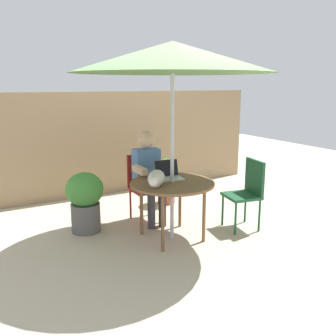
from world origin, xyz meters
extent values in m
plane|color=#BCAD93|center=(0.00, 0.00, 0.00)|extent=(14.00, 14.00, 0.00)
cube|color=#937756|center=(0.00, 2.18, 0.86)|extent=(5.56, 0.08, 1.71)
cylinder|color=brown|center=(0.00, 0.00, 0.69)|extent=(1.00, 1.00, 0.03)
cylinder|color=brown|center=(0.27, 0.27, 0.34)|extent=(0.04, 0.04, 0.67)
cylinder|color=brown|center=(-0.27, 0.27, 0.34)|extent=(0.04, 0.04, 0.67)
cylinder|color=brown|center=(-0.27, -0.27, 0.34)|extent=(0.04, 0.04, 0.67)
cylinder|color=brown|center=(0.27, -0.27, 0.34)|extent=(0.04, 0.04, 0.67)
cylinder|color=#B7B7BC|center=(0.00, 0.00, 1.05)|extent=(0.04, 0.04, 2.10)
cone|color=#4C723F|center=(0.00, 0.00, 2.11)|extent=(2.26, 2.26, 0.34)
sphere|color=#B7B7BC|center=(0.00, 0.00, 2.13)|extent=(0.06, 0.06, 0.06)
cube|color=maroon|center=(0.00, 0.70, 0.44)|extent=(0.40, 0.40, 0.04)
cube|color=maroon|center=(0.00, 0.88, 0.67)|extent=(0.40, 0.04, 0.44)
cylinder|color=maroon|center=(0.17, 0.87, 0.21)|extent=(0.03, 0.03, 0.42)
cylinder|color=maroon|center=(-0.17, 0.87, 0.21)|extent=(0.03, 0.03, 0.42)
cylinder|color=maroon|center=(-0.17, 0.53, 0.21)|extent=(0.03, 0.03, 0.42)
cylinder|color=maroon|center=(0.17, 0.53, 0.21)|extent=(0.03, 0.03, 0.42)
cube|color=#194C2D|center=(0.93, -0.16, 0.44)|extent=(0.46, 0.46, 0.04)
cube|color=#194C2D|center=(1.10, -0.19, 0.67)|extent=(0.10, 0.40, 0.44)
cylinder|color=#194C2D|center=(1.07, -0.36, 0.21)|extent=(0.03, 0.03, 0.42)
cylinder|color=#194C2D|center=(1.12, -0.02, 0.21)|extent=(0.03, 0.03, 0.42)
cylinder|color=#194C2D|center=(0.79, 0.04, 0.21)|extent=(0.03, 0.03, 0.42)
cylinder|color=#194C2D|center=(0.73, -0.30, 0.21)|extent=(0.03, 0.03, 0.42)
cube|color=#4C72A5|center=(0.00, 0.70, 0.72)|extent=(0.34, 0.20, 0.54)
sphere|color=#DBAD89|center=(0.00, 0.69, 1.12)|extent=(0.22, 0.22, 0.22)
cube|color=#383842|center=(-0.08, 0.55, 0.50)|extent=(0.12, 0.30, 0.12)
cylinder|color=#383842|center=(-0.08, 0.40, 0.23)|extent=(0.10, 0.10, 0.45)
cube|color=#383842|center=(0.08, 0.55, 0.50)|extent=(0.12, 0.30, 0.12)
cylinder|color=#383842|center=(0.08, 0.40, 0.23)|extent=(0.10, 0.10, 0.45)
cube|color=#DBAD89|center=(-0.20, 0.48, 0.77)|extent=(0.08, 0.32, 0.08)
cube|color=#DBAD89|center=(0.20, 0.48, 0.77)|extent=(0.08, 0.32, 0.08)
cube|color=silver|center=(0.05, 0.14, 0.71)|extent=(0.32, 0.25, 0.02)
cube|color=black|center=(0.06, 0.24, 0.82)|extent=(0.30, 0.09, 0.20)
cube|color=silver|center=(0.06, 0.25, 0.82)|extent=(0.30, 0.09, 0.20)
ellipsoid|color=silver|center=(-0.22, -0.03, 0.79)|extent=(0.38, 0.44, 0.17)
sphere|color=silver|center=(-0.35, -0.22, 0.81)|extent=(0.11, 0.11, 0.11)
ellipsoid|color=white|center=(-0.29, -0.12, 0.75)|extent=(0.17, 0.17, 0.09)
cylinder|color=silver|center=(-0.04, 0.18, 0.73)|extent=(0.13, 0.17, 0.04)
cone|color=silver|center=(-0.38, -0.20, 0.86)|extent=(0.04, 0.04, 0.03)
cone|color=silver|center=(-0.33, -0.23, 0.86)|extent=(0.04, 0.04, 0.03)
cylinder|color=#595654|center=(-0.85, 0.72, 0.18)|extent=(0.36, 0.36, 0.37)
ellipsoid|color=#3D7F33|center=(-0.85, 0.72, 0.55)|extent=(0.47, 0.47, 0.43)
cylinder|color=#9E5138|center=(0.59, 1.22, 0.19)|extent=(0.27, 0.27, 0.37)
ellipsoid|color=#2D6B28|center=(0.59, 1.22, 0.53)|extent=(0.38, 0.38, 0.36)
camera|label=1|loc=(-2.07, -3.64, 1.83)|focal=39.45mm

